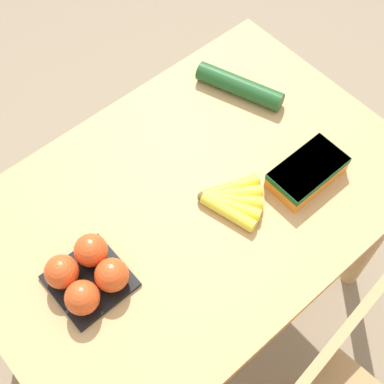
# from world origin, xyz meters

# --- Properties ---
(ground_plane) EXTENTS (12.00, 12.00, 0.00)m
(ground_plane) POSITION_xyz_m (0.00, 0.00, 0.00)
(ground_plane) COLOR gray
(dining_table) EXTENTS (1.15, 0.78, 0.76)m
(dining_table) POSITION_xyz_m (0.00, 0.00, 0.64)
(dining_table) COLOR tan
(dining_table) RESTS_ON ground_plane
(banana_bunch) EXTENTS (0.16, 0.17, 0.03)m
(banana_bunch) POSITION_xyz_m (-0.06, 0.08, 0.78)
(banana_bunch) COLOR brown
(banana_bunch) RESTS_ON dining_table
(tomato_pack) EXTENTS (0.17, 0.17, 0.09)m
(tomato_pack) POSITION_xyz_m (0.33, 0.02, 0.80)
(tomato_pack) COLOR black
(tomato_pack) RESTS_ON dining_table
(carrot_bag) EXTENTS (0.20, 0.11, 0.06)m
(carrot_bag) POSITION_xyz_m (-0.26, 0.15, 0.79)
(carrot_bag) COLOR orange
(carrot_bag) RESTS_ON dining_table
(cucumber_near) EXTENTS (0.14, 0.26, 0.05)m
(cucumber_near) POSITION_xyz_m (-0.34, -0.18, 0.79)
(cucumber_near) COLOR #1E5123
(cucumber_near) RESTS_ON dining_table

